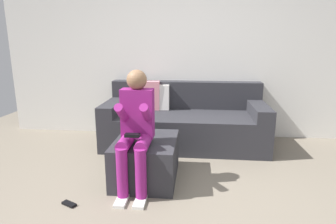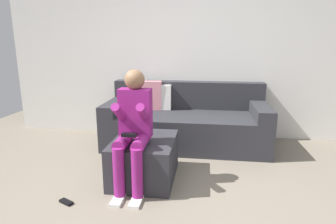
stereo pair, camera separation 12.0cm
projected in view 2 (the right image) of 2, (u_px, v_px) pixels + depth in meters
The scene contains 6 objects.
ground_plane at pixel (167, 218), 2.38m from camera, with size 7.31×7.31×0.00m, color slate.
wall_back at pixel (188, 51), 4.31m from camera, with size 5.62×0.10×2.61m, color silver.
couch_sectional at pixel (185, 122), 4.08m from camera, with size 2.23×0.99×0.88m.
ottoman at pixel (144, 159), 3.03m from camera, with size 0.64×0.79×0.44m, color #2D2D33.
person_seated at pixel (133, 126), 2.74m from camera, with size 0.31×0.60×1.17m.
remote_by_storage_bin at pixel (66, 202), 2.60m from camera, with size 0.14×0.06×0.02m, color black.
Camera 2 is at (0.30, -2.08, 1.42)m, focal length 30.49 mm.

